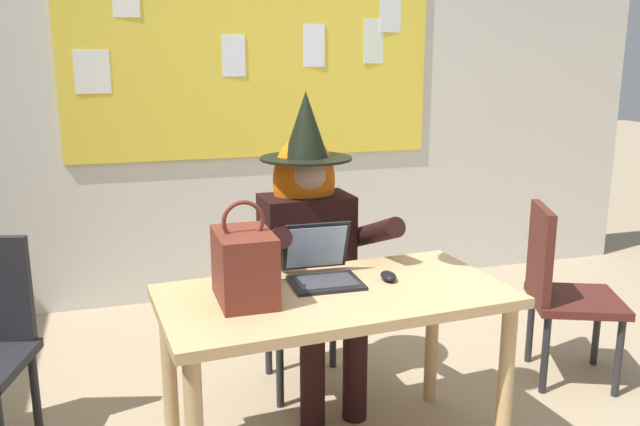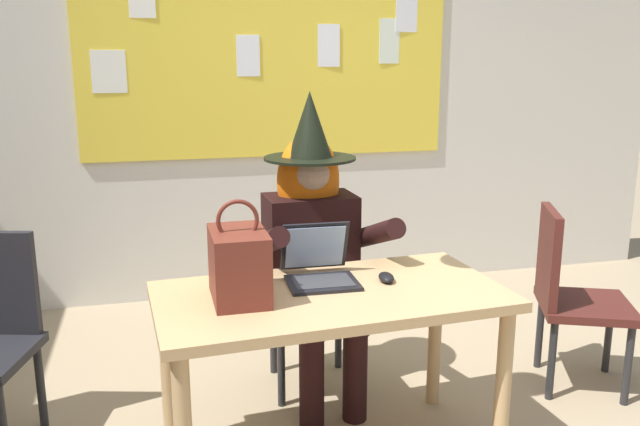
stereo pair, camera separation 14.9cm
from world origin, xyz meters
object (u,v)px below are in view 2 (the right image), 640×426
person_costumed (314,235)px  laptop (320,268)px  handbag (239,264)px  chair_at_desk (309,285)px  computer_mouse (386,277)px  chair_extra_corner (569,290)px  desk_main (331,315)px

person_costumed → laptop: bearing=-12.7°
handbag → chair_at_desk: bearing=58.3°
computer_mouse → chair_at_desk: bearing=111.9°
laptop → chair_extra_corner: 1.34m
person_costumed → chair_extra_corner: size_ratio=1.63×
chair_at_desk → laptop: 0.63m
chair_at_desk → person_costumed: (-0.00, -0.12, 0.29)m
computer_mouse → chair_extra_corner: chair_extra_corner is taller
chair_at_desk → chair_extra_corner: chair_at_desk is taller
computer_mouse → handbag: handbag is taller
computer_mouse → laptop: bearing=169.4°
desk_main → chair_at_desk: chair_at_desk is taller
chair_at_desk → computer_mouse: 0.70m
laptop → chair_extra_corner: (1.30, 0.18, -0.27)m
chair_at_desk → computer_mouse: chair_at_desk is taller
desk_main → chair_at_desk: bearing=83.7°
desk_main → computer_mouse: 0.28m
computer_mouse → person_costumed: bearing=115.5°
person_costumed → chair_extra_corner: 1.27m
chair_at_desk → chair_extra_corner: bearing=77.1°
handbag → chair_extra_corner: bearing=11.0°
person_costumed → chair_at_desk: bearing=176.2°
laptop → person_costumed: bearing=81.2°
person_costumed → handbag: 0.71m
handbag → computer_mouse: bearing=4.8°
chair_extra_corner → person_costumed: bearing=-168.5°
laptop → handbag: bearing=-156.8°
person_costumed → computer_mouse: (0.17, -0.52, -0.05)m
computer_mouse → chair_extra_corner: size_ratio=0.12×
laptop → handbag: (-0.34, -0.13, 0.08)m
chair_at_desk → laptop: bearing=-4.6°
desk_main → laptop: (-0.01, 0.14, 0.15)m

